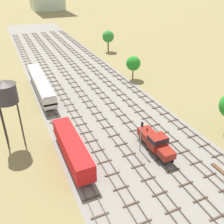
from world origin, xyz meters
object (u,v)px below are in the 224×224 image
Objects in this scene: freight_boxcar_far_left_near at (72,147)px; signal_post_nearest at (141,133)px; passenger_coach_far_left_mid at (41,84)px; shunter_loco_centre_nearest at (156,142)px; water_tower at (5,93)px.

freight_boxcar_far_left_near is 11.14m from signal_post_nearest.
passenger_coach_far_left_mid is (-0.01, 26.95, 0.16)m from freight_boxcar_far_left_near.
shunter_loco_centre_nearest is at bearing -15.02° from freight_boxcar_far_left_near.
signal_post_nearest is at bearing -12.01° from freight_boxcar_far_left_near.
freight_boxcar_far_left_near is 26.95m from passenger_coach_far_left_mid.
shunter_loco_centre_nearest is 0.73× the size of water_tower.
passenger_coach_far_left_mid is 1.91× the size of water_tower.
water_tower is 22.29m from signal_post_nearest.
water_tower is (-20.78, 11.93, 7.51)m from shunter_loco_centre_nearest.
freight_boxcar_far_left_near is (-13.00, 3.49, 0.44)m from shunter_loco_centre_nearest.
shunter_loco_centre_nearest is 1.47× the size of signal_post_nearest.
passenger_coach_far_left_mid is 21.23m from water_tower.
passenger_coach_far_left_mid reaches higher than freight_boxcar_far_left_near.
signal_post_nearest reaches higher than shunter_loco_centre_nearest.
signal_post_nearest is at bearing 151.36° from shunter_loco_centre_nearest.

